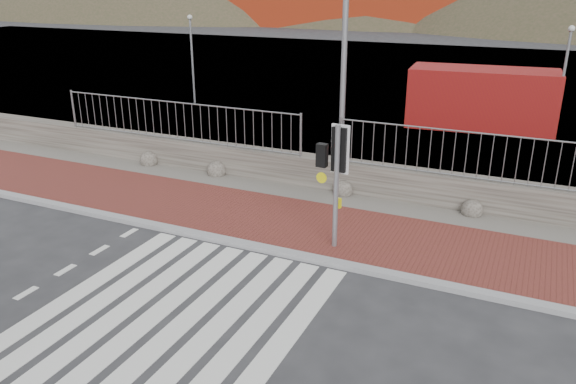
% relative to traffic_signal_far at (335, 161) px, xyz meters
% --- Properties ---
extents(ground, '(220.00, 220.00, 0.00)m').
position_rel_traffic_signal_far_xyz_m(ground, '(-1.66, -3.73, -2.04)').
color(ground, '#28282B').
rests_on(ground, ground).
extents(sidewalk_far, '(40.00, 3.00, 0.08)m').
position_rel_traffic_signal_far_xyz_m(sidewalk_far, '(-1.66, 0.77, -2.00)').
color(sidewalk_far, maroon).
rests_on(sidewalk_far, ground).
extents(kerb_far, '(40.00, 0.25, 0.12)m').
position_rel_traffic_signal_far_xyz_m(kerb_far, '(-1.66, -0.73, -1.99)').
color(kerb_far, gray).
rests_on(kerb_far, ground).
extents(zebra_crossing, '(4.62, 5.60, 0.01)m').
position_rel_traffic_signal_far_xyz_m(zebra_crossing, '(-1.66, -3.73, -2.04)').
color(zebra_crossing, silver).
rests_on(zebra_crossing, ground).
extents(gravel_strip, '(40.00, 1.50, 0.06)m').
position_rel_traffic_signal_far_xyz_m(gravel_strip, '(-1.66, 2.77, -2.01)').
color(gravel_strip, '#59544C').
rests_on(gravel_strip, ground).
extents(stone_wall, '(40.00, 0.60, 0.90)m').
position_rel_traffic_signal_far_xyz_m(stone_wall, '(-1.66, 3.57, -1.59)').
color(stone_wall, '#464039').
rests_on(stone_wall, ground).
extents(railing, '(18.07, 0.07, 1.22)m').
position_rel_traffic_signal_far_xyz_m(railing, '(-1.66, 3.42, -0.22)').
color(railing, gray).
rests_on(railing, stone_wall).
extents(quay, '(120.00, 40.00, 0.50)m').
position_rel_traffic_signal_far_xyz_m(quay, '(-1.66, 24.17, -2.04)').
color(quay, '#4C4C4F').
rests_on(quay, ground).
extents(water, '(220.00, 50.00, 0.05)m').
position_rel_traffic_signal_far_xyz_m(water, '(-1.66, 59.17, -2.04)').
color(water, '#3F4C54').
rests_on(water, ground).
extents(hills_backdrop, '(254.00, 90.00, 100.00)m').
position_rel_traffic_signal_far_xyz_m(hills_backdrop, '(5.09, 84.17, -25.10)').
color(hills_backdrop, '#323620').
rests_on(hills_backdrop, ground).
extents(traffic_signal_far, '(0.68, 0.28, 2.82)m').
position_rel_traffic_signal_far_xyz_m(traffic_signal_far, '(0.00, 0.00, 0.00)').
color(traffic_signal_far, gray).
rests_on(traffic_signal_far, ground).
extents(streetlight, '(1.90, 0.64, 9.09)m').
position_rel_traffic_signal_far_xyz_m(streetlight, '(-1.23, 4.40, 3.07)').
color(streetlight, gray).
rests_on(streetlight, ground).
extents(shipping_container, '(5.79, 2.77, 2.35)m').
position_rel_traffic_signal_far_xyz_m(shipping_container, '(1.54, 12.90, -0.87)').
color(shipping_container, maroon).
rests_on(shipping_container, ground).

